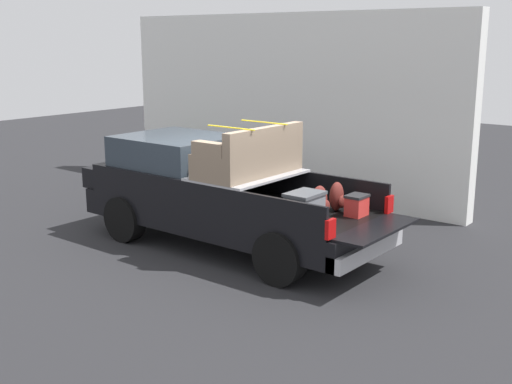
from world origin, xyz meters
TOP-DOWN VIEW (x-y plane):
  - ground_plane at (0.00, 0.00)m, footprint 40.00×40.00m
  - pickup_truck at (0.37, 0.00)m, footprint 6.05×2.06m
  - building_facade at (1.83, -4.08)m, footprint 9.27×0.36m
  - trash_can at (4.40, -2.90)m, footprint 0.60×0.60m

SIDE VIEW (x-z plane):
  - ground_plane at x=0.00m, z-range 0.00..0.00m
  - trash_can at x=4.40m, z-range 0.01..0.99m
  - pickup_truck at x=0.37m, z-range -0.14..2.09m
  - building_facade at x=1.83m, z-range 0.00..4.19m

